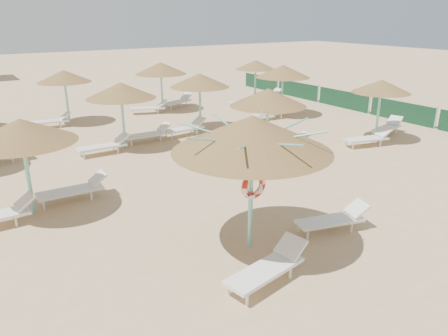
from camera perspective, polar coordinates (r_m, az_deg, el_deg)
ground at (r=11.05m, az=3.58°, el=-9.19°), size 120.00×120.00×0.00m
main_palapa at (r=9.61m, az=3.69°, el=4.44°), size 3.60×3.60×3.23m
lounger_main_a at (r=9.32m, az=5.91°, el=-12.71°), size 2.10×0.98×0.73m
lounger_main_b at (r=11.62m, az=14.20°, el=-6.45°), size 1.98×1.01×0.69m
palapa_field at (r=19.93m, az=-7.76°, el=10.70°), size 20.35×14.35×2.72m
windbreak_fence at (r=27.01m, az=15.38°, el=8.62°), size 0.08×19.84×1.10m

